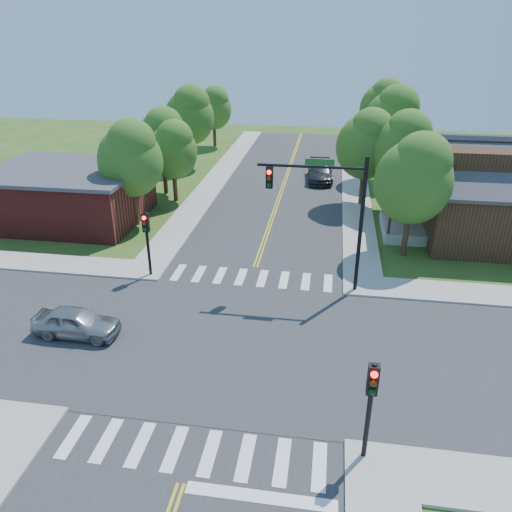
% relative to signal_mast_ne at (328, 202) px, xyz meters
% --- Properties ---
extents(ground, '(100.00, 100.00, 0.00)m').
position_rel_signal_mast_ne_xyz_m(ground, '(-3.91, -5.59, -4.85)').
color(ground, '#2F5019').
rests_on(ground, ground).
extents(road_ns, '(10.00, 90.00, 0.04)m').
position_rel_signal_mast_ne_xyz_m(road_ns, '(-3.91, -5.59, -4.83)').
color(road_ns, '#2D2D30').
rests_on(road_ns, ground).
extents(road_ew, '(90.00, 10.00, 0.04)m').
position_rel_signal_mast_ne_xyz_m(road_ew, '(-3.91, -5.59, -4.83)').
color(road_ew, '#2D2D30').
rests_on(road_ew, ground).
extents(intersection_patch, '(10.20, 10.20, 0.06)m').
position_rel_signal_mast_ne_xyz_m(intersection_patch, '(-3.91, -5.59, -4.85)').
color(intersection_patch, '#2D2D30').
rests_on(intersection_patch, ground).
extents(sidewalk_ne, '(40.00, 40.00, 0.14)m').
position_rel_signal_mast_ne_xyz_m(sidewalk_ne, '(11.90, 10.23, -4.78)').
color(sidewalk_ne, '#9E9B93').
rests_on(sidewalk_ne, ground).
extents(sidewalk_nw, '(40.00, 40.00, 0.14)m').
position_rel_signal_mast_ne_xyz_m(sidewalk_nw, '(-19.73, 10.23, -4.78)').
color(sidewalk_nw, '#9E9B93').
rests_on(sidewalk_nw, ground).
extents(crosswalk_north, '(8.85, 2.00, 0.01)m').
position_rel_signal_mast_ne_xyz_m(crosswalk_north, '(-3.91, 0.61, -4.80)').
color(crosswalk_north, white).
rests_on(crosswalk_north, ground).
extents(crosswalk_south, '(8.85, 2.00, 0.01)m').
position_rel_signal_mast_ne_xyz_m(crosswalk_south, '(-3.91, -11.79, -4.80)').
color(crosswalk_south, white).
rests_on(crosswalk_south, ground).
extents(centerline, '(0.30, 90.00, 0.01)m').
position_rel_signal_mast_ne_xyz_m(centerline, '(-3.91, -5.59, -4.80)').
color(centerline, gold).
rests_on(centerline, ground).
extents(stop_bar, '(4.60, 0.45, 0.09)m').
position_rel_signal_mast_ne_xyz_m(stop_bar, '(-1.41, -13.19, -4.85)').
color(stop_bar, white).
rests_on(stop_bar, ground).
extents(signal_mast_ne, '(5.30, 0.42, 7.20)m').
position_rel_signal_mast_ne_xyz_m(signal_mast_ne, '(0.00, 0.00, 0.00)').
color(signal_mast_ne, black).
rests_on(signal_mast_ne, ground).
extents(signal_pole_se, '(0.34, 0.42, 3.80)m').
position_rel_signal_mast_ne_xyz_m(signal_pole_se, '(1.69, -11.21, -2.19)').
color(signal_pole_se, black).
rests_on(signal_pole_se, ground).
extents(signal_pole_nw, '(0.34, 0.42, 3.80)m').
position_rel_signal_mast_ne_xyz_m(signal_pole_nw, '(-9.51, -0.01, -2.19)').
color(signal_pole_nw, black).
rests_on(signal_pole_nw, ground).
extents(house_ne, '(13.05, 8.80, 7.11)m').
position_rel_signal_mast_ne_xyz_m(house_ne, '(11.19, 8.65, -1.52)').
color(house_ne, '#321C11').
rests_on(house_ne, ground).
extents(building_nw, '(10.40, 8.40, 3.73)m').
position_rel_signal_mast_ne_xyz_m(building_nw, '(-18.11, 7.61, -2.97)').
color(building_nw, maroon).
rests_on(building_nw, ground).
extents(tree_e_a, '(4.42, 4.20, 7.52)m').
position_rel_signal_mast_ne_xyz_m(tree_e_a, '(4.80, 4.95, 0.08)').
color(tree_e_a, '#382314').
rests_on(tree_e_a, ground).
extents(tree_e_b, '(4.41, 4.19, 7.49)m').
position_rel_signal_mast_ne_xyz_m(tree_e_b, '(4.97, 12.73, 0.06)').
color(tree_e_b, '#382314').
rests_on(tree_e_b, ground).
extents(tree_e_c, '(4.85, 4.61, 8.25)m').
position_rel_signal_mast_ne_xyz_m(tree_e_c, '(4.99, 20.72, 0.55)').
color(tree_e_c, '#382314').
rests_on(tree_e_c, ground).
extents(tree_e_d, '(4.61, 4.38, 7.83)m').
position_rel_signal_mast_ne_xyz_m(tree_e_d, '(4.89, 29.71, 0.28)').
color(tree_e_d, '#382314').
rests_on(tree_e_d, ground).
extents(tree_w_a, '(4.31, 4.10, 7.33)m').
position_rel_signal_mast_ne_xyz_m(tree_w_a, '(-13.04, 7.32, -0.05)').
color(tree_w_a, '#382314').
rests_on(tree_w_a, ground).
extents(tree_w_b, '(4.13, 3.92, 7.02)m').
position_rel_signal_mast_ne_xyz_m(tree_w_b, '(-13.19, 14.25, -0.26)').
color(tree_w_b, '#382314').
rests_on(tree_w_b, ground).
extents(tree_w_c, '(4.56, 4.33, 7.75)m').
position_rel_signal_mast_ne_xyz_m(tree_w_c, '(-13.18, 22.33, 0.23)').
color(tree_w_c, '#382314').
rests_on(tree_w_c, ground).
extents(tree_w_d, '(3.90, 3.70, 6.63)m').
position_rel_signal_mast_ne_xyz_m(tree_w_d, '(-12.99, 31.26, -0.51)').
color(tree_w_d, '#382314').
rests_on(tree_w_d, ground).
extents(tree_house, '(4.34, 4.12, 7.37)m').
position_rel_signal_mast_ne_xyz_m(tree_house, '(2.54, 13.76, -0.02)').
color(tree_house, '#382314').
rests_on(tree_house, ground).
extents(tree_bldg, '(3.75, 3.57, 6.38)m').
position_rel_signal_mast_ne_xyz_m(tree_bldg, '(-11.84, 12.59, -0.67)').
color(tree_bldg, '#382314').
rests_on(tree_bldg, ground).
extents(car_silver, '(1.71, 3.97, 1.33)m').
position_rel_signal_mast_ne_xyz_m(car_silver, '(-10.80, -6.03, -4.18)').
color(car_silver, '#9FA1A6').
rests_on(car_silver, ground).
extents(car_dgrey, '(2.75, 5.50, 1.52)m').
position_rel_signal_mast_ne_xyz_m(car_dgrey, '(-0.88, 19.76, -4.09)').
color(car_dgrey, '#292C2E').
rests_on(car_dgrey, ground).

